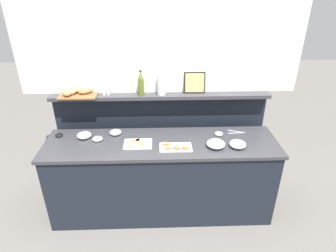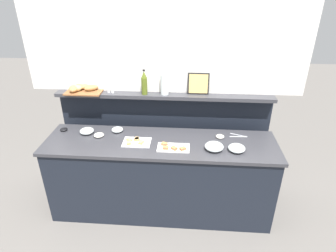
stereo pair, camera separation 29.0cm
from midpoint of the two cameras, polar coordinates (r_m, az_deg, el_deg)
ground_plane at (r=3.97m, az=1.61°, el=-9.99°), size 12.00×12.00×0.00m
buffet_counter at (r=3.22m, az=1.19°, el=-10.10°), size 2.40×0.64×0.90m
back_ledge_unit at (r=3.51m, az=1.67°, el=-2.42°), size 2.42×0.22×1.26m
upper_wall_panel at (r=3.11m, az=2.02°, el=18.53°), size 3.02×0.08×1.34m
sandwich_platter_rear at (r=2.86m, az=3.88°, el=-4.35°), size 0.32×0.17×0.04m
sandwich_platter_side at (r=2.95m, az=-3.56°, el=-3.20°), size 0.28×0.20×0.04m
glass_bowl_large at (r=2.92m, az=16.23°, el=-4.35°), size 0.17×0.17×0.07m
glass_bowl_medium at (r=2.88m, az=11.98°, el=-4.13°), size 0.18×0.18×0.07m
glass_bowl_small at (r=3.20m, az=-13.28°, el=-1.06°), size 0.15×0.15×0.06m
glass_bowl_extra at (r=3.17m, az=-7.44°, el=-0.82°), size 0.13×0.13×0.05m
condiment_bowl_red at (r=3.11m, az=12.90°, el=-2.10°), size 0.09×0.09×0.03m
condiment_bowl_cream at (r=3.11m, az=-10.94°, el=-1.84°), size 0.11×0.11×0.04m
condiment_bowl_dark at (r=3.33m, az=-17.62°, el=-0.71°), size 0.08×0.08×0.03m
serving_tongs at (r=3.19m, az=16.39°, el=-1.98°), size 0.19×0.08×0.01m
olive_oil_bottle at (r=3.14m, az=-2.07°, el=8.38°), size 0.06×0.06×0.28m
salt_shaker at (r=3.25m, az=-9.21°, el=7.20°), size 0.03×0.03×0.09m
pepper_shaker at (r=3.24m, az=-8.44°, el=7.19°), size 0.03×0.03×0.09m
bread_basket at (r=3.35m, az=-14.10°, el=7.22°), size 0.40×0.31×0.08m
framed_picture at (r=3.19m, az=8.65°, el=8.23°), size 0.23×0.05×0.23m
water_carafe at (r=3.14m, az=1.99°, el=8.21°), size 0.09×0.09×0.23m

